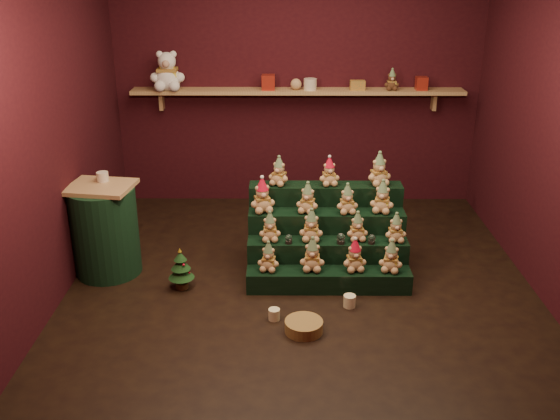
{
  "coord_description": "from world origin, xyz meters",
  "views": [
    {
      "loc": [
        -0.15,
        -4.87,
        2.66
      ],
      "look_at": [
        -0.18,
        0.25,
        0.57
      ],
      "focal_mm": 40.0,
      "sensor_mm": 36.0,
      "label": 1
    }
  ],
  "objects_px": {
    "wicker_basket": "(304,326)",
    "brown_bear": "(392,80)",
    "mug_right": "(350,301)",
    "snow_globe_b": "(341,238)",
    "riser_tier_front": "(328,280)",
    "mini_christmas_tree": "(181,269)",
    "snow_globe_c": "(372,239)",
    "snow_globe_a": "(289,239)",
    "mug_left": "(274,314)",
    "white_bear": "(167,65)",
    "side_table": "(105,230)"
  },
  "relations": [
    {
      "from": "riser_tier_front",
      "to": "white_bear",
      "type": "height_order",
      "value": "white_bear"
    },
    {
      "from": "snow_globe_b",
      "to": "white_bear",
      "type": "relative_size",
      "value": 0.19
    },
    {
      "from": "brown_bear",
      "to": "snow_globe_c",
      "type": "bearing_deg",
      "value": -103.83
    },
    {
      "from": "snow_globe_a",
      "to": "white_bear",
      "type": "distance_m",
      "value": 2.53
    },
    {
      "from": "snow_globe_a",
      "to": "mug_left",
      "type": "distance_m",
      "value": 0.74
    },
    {
      "from": "snow_globe_c",
      "to": "mug_right",
      "type": "relative_size",
      "value": 0.84
    },
    {
      "from": "mug_right",
      "to": "snow_globe_b",
      "type": "bearing_deg",
      "value": 95.93
    },
    {
      "from": "snow_globe_b",
      "to": "mug_left",
      "type": "xyz_separation_m",
      "value": [
        -0.57,
        -0.64,
        -0.36
      ]
    },
    {
      "from": "riser_tier_front",
      "to": "brown_bear",
      "type": "relative_size",
      "value": 6.27
    },
    {
      "from": "mug_left",
      "to": "white_bear",
      "type": "height_order",
      "value": "white_bear"
    },
    {
      "from": "riser_tier_front",
      "to": "white_bear",
      "type": "bearing_deg",
      "value": 129.22
    },
    {
      "from": "riser_tier_front",
      "to": "wicker_basket",
      "type": "height_order",
      "value": "riser_tier_front"
    },
    {
      "from": "mug_left",
      "to": "wicker_basket",
      "type": "height_order",
      "value": "same"
    },
    {
      "from": "wicker_basket",
      "to": "snow_globe_a",
      "type": "bearing_deg",
      "value": 97.83
    },
    {
      "from": "riser_tier_front",
      "to": "mug_right",
      "type": "xyz_separation_m",
      "value": [
        0.15,
        -0.28,
        -0.04
      ]
    },
    {
      "from": "riser_tier_front",
      "to": "mini_christmas_tree",
      "type": "bearing_deg",
      "value": 179.15
    },
    {
      "from": "snow_globe_a",
      "to": "snow_globe_b",
      "type": "relative_size",
      "value": 0.86
    },
    {
      "from": "snow_globe_c",
      "to": "white_bear",
      "type": "bearing_deg",
      "value": 137.49
    },
    {
      "from": "white_bear",
      "to": "brown_bear",
      "type": "relative_size",
      "value": 2.32
    },
    {
      "from": "snow_globe_a",
      "to": "snow_globe_b",
      "type": "distance_m",
      "value": 0.45
    },
    {
      "from": "mini_christmas_tree",
      "to": "side_table",
      "type": "bearing_deg",
      "value": 157.09
    },
    {
      "from": "mug_right",
      "to": "snow_globe_a",
      "type": "bearing_deg",
      "value": 138.24
    },
    {
      "from": "brown_bear",
      "to": "white_bear",
      "type": "bearing_deg",
      "value": 178.36
    },
    {
      "from": "wicker_basket",
      "to": "mug_left",
      "type": "bearing_deg",
      "value": 143.41
    },
    {
      "from": "riser_tier_front",
      "to": "snow_globe_b",
      "type": "relative_size",
      "value": 14.6
    },
    {
      "from": "snow_globe_b",
      "to": "mug_left",
      "type": "relative_size",
      "value": 1.05
    },
    {
      "from": "wicker_basket",
      "to": "brown_bear",
      "type": "height_order",
      "value": "brown_bear"
    },
    {
      "from": "snow_globe_a",
      "to": "brown_bear",
      "type": "relative_size",
      "value": 0.37
    },
    {
      "from": "mini_christmas_tree",
      "to": "mug_right",
      "type": "relative_size",
      "value": 3.75
    },
    {
      "from": "snow_globe_c",
      "to": "mini_christmas_tree",
      "type": "xyz_separation_m",
      "value": [
        -1.64,
        -0.14,
        -0.22
      ]
    },
    {
      "from": "mini_christmas_tree",
      "to": "white_bear",
      "type": "xyz_separation_m",
      "value": [
        -0.37,
        1.98,
        1.4
      ]
    },
    {
      "from": "riser_tier_front",
      "to": "snow_globe_b",
      "type": "height_order",
      "value": "snow_globe_b"
    },
    {
      "from": "mini_christmas_tree",
      "to": "brown_bear",
      "type": "height_order",
      "value": "brown_bear"
    },
    {
      "from": "snow_globe_c",
      "to": "wicker_basket",
      "type": "height_order",
      "value": "snow_globe_c"
    },
    {
      "from": "snow_globe_a",
      "to": "side_table",
      "type": "distance_m",
      "value": 1.63
    },
    {
      "from": "snow_globe_c",
      "to": "side_table",
      "type": "bearing_deg",
      "value": 176.17
    },
    {
      "from": "riser_tier_front",
      "to": "mini_christmas_tree",
      "type": "distance_m",
      "value": 1.27
    },
    {
      "from": "riser_tier_front",
      "to": "brown_bear",
      "type": "height_order",
      "value": "brown_bear"
    },
    {
      "from": "snow_globe_b",
      "to": "side_table",
      "type": "relative_size",
      "value": 0.11
    },
    {
      "from": "snow_globe_a",
      "to": "mug_left",
      "type": "bearing_deg",
      "value": -100.29
    },
    {
      "from": "snow_globe_a",
      "to": "wicker_basket",
      "type": "relative_size",
      "value": 0.28
    },
    {
      "from": "side_table",
      "to": "mug_right",
      "type": "xyz_separation_m",
      "value": [
        2.12,
        -0.6,
        -0.36
      ]
    },
    {
      "from": "snow_globe_b",
      "to": "side_table",
      "type": "bearing_deg",
      "value": 175.69
    },
    {
      "from": "side_table",
      "to": "mug_right",
      "type": "relative_size",
      "value": 8.28
    },
    {
      "from": "riser_tier_front",
      "to": "mini_christmas_tree",
      "type": "height_order",
      "value": "mini_christmas_tree"
    },
    {
      "from": "snow_globe_c",
      "to": "mug_right",
      "type": "distance_m",
      "value": 0.61
    },
    {
      "from": "snow_globe_b",
      "to": "mini_christmas_tree",
      "type": "xyz_separation_m",
      "value": [
        -1.37,
        -0.14,
        -0.22
      ]
    },
    {
      "from": "snow_globe_a",
      "to": "mug_left",
      "type": "xyz_separation_m",
      "value": [
        -0.12,
        -0.64,
        -0.36
      ]
    },
    {
      "from": "snow_globe_a",
      "to": "mug_right",
      "type": "height_order",
      "value": "snow_globe_a"
    },
    {
      "from": "brown_bear",
      "to": "mug_right",
      "type": "bearing_deg",
      "value": -106.77
    }
  ]
}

